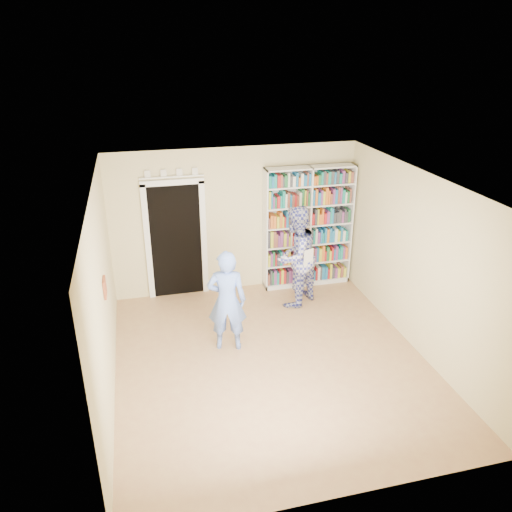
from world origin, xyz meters
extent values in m
plane|color=#A77451|center=(0.00, 0.00, 0.00)|extent=(5.00, 5.00, 0.00)
plane|color=white|center=(0.00, 0.00, 2.70)|extent=(5.00, 5.00, 0.00)
plane|color=beige|center=(0.00, 2.50, 1.35)|extent=(4.50, 0.00, 4.50)
plane|color=beige|center=(-2.25, 0.00, 1.35)|extent=(0.00, 5.00, 5.00)
plane|color=beige|center=(2.25, 0.00, 1.35)|extent=(0.00, 5.00, 5.00)
cube|color=white|center=(1.35, 2.34, 1.16)|extent=(1.68, 0.32, 2.31)
cube|color=white|center=(1.35, 2.34, 1.16)|extent=(0.03, 0.32, 2.31)
cube|color=black|center=(-1.10, 2.48, 1.05)|extent=(0.90, 0.03, 2.10)
cube|color=white|center=(-1.60, 2.47, 1.05)|extent=(0.10, 0.06, 2.20)
cube|color=white|center=(-0.60, 2.47, 1.05)|extent=(0.10, 0.06, 2.20)
cube|color=white|center=(-1.10, 2.47, 2.15)|extent=(1.10, 0.06, 0.10)
cube|color=white|center=(-1.10, 2.46, 2.25)|extent=(1.10, 0.08, 0.02)
cube|color=brown|center=(-2.23, 0.20, 1.40)|extent=(0.03, 0.25, 0.25)
imported|color=#6687E3|center=(-0.55, 0.52, 0.81)|extent=(0.66, 0.51, 1.61)
imported|color=#33389C|center=(0.88, 1.62, 0.91)|extent=(1.13, 1.08, 1.83)
cube|color=white|center=(1.03, 1.36, 0.99)|extent=(0.20, 0.09, 0.29)
camera|label=1|loc=(-1.70, -5.95, 4.39)|focal=35.00mm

